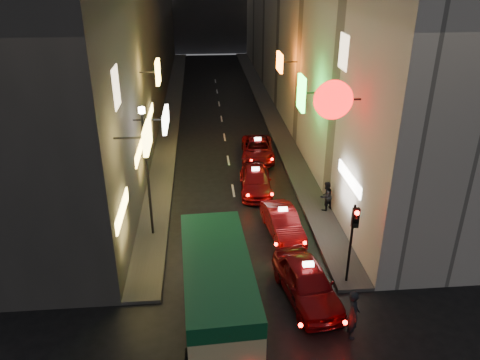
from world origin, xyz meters
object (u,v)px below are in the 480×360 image
object	(u,v)px
minibus	(217,284)
taxi_near	(307,279)
traffic_light	(354,229)
lamp_post	(147,165)
pedestrian_crossing	(353,311)

from	to	relation	value
minibus	taxi_near	xyz separation A→B (m)	(3.50, 1.14, -0.91)
traffic_light	lamp_post	xyz separation A→B (m)	(-8.20, 4.53, 1.04)
minibus	traffic_light	size ratio (longest dim) A/B	1.90
minibus	traffic_light	bearing A→B (deg)	18.12
taxi_near	traffic_light	xyz separation A→B (m)	(1.83, 0.60, 1.82)
minibus	lamp_post	distance (m)	7.17
lamp_post	taxi_near	bearing A→B (deg)	-38.85
traffic_light	minibus	bearing A→B (deg)	-161.88
minibus	traffic_light	xyz separation A→B (m)	(5.34, 1.75, 0.91)
minibus	lamp_post	world-z (taller)	lamp_post
taxi_near	lamp_post	distance (m)	8.66
lamp_post	minibus	bearing A→B (deg)	-65.47
traffic_light	pedestrian_crossing	bearing A→B (deg)	-104.30
taxi_near	traffic_light	size ratio (longest dim) A/B	1.64
pedestrian_crossing	lamp_post	bearing A→B (deg)	50.84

